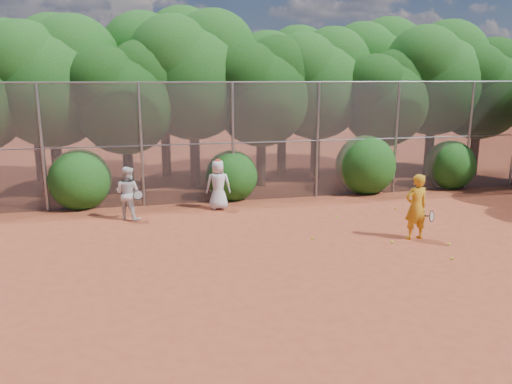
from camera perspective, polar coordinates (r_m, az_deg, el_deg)
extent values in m
plane|color=#953A21|center=(11.90, 7.46, -7.59)|extent=(80.00, 80.00, 0.00)
cylinder|color=gray|center=(16.85, -23.25, 4.58)|extent=(0.09, 0.09, 4.00)
cylinder|color=gray|center=(16.57, -12.97, 5.18)|extent=(0.09, 0.09, 4.00)
cylinder|color=gray|center=(16.83, -2.66, 5.62)|extent=(0.09, 0.09, 4.00)
cylinder|color=gray|center=(17.60, 7.04, 5.86)|extent=(0.09, 0.09, 4.00)
cylinder|color=gray|center=(18.83, 15.72, 5.94)|extent=(0.09, 0.09, 4.00)
cylinder|color=gray|center=(20.42, 23.18, 5.89)|extent=(0.09, 0.09, 4.00)
cylinder|color=gray|center=(16.89, 0.69, 12.46)|extent=(20.00, 0.05, 0.05)
cylinder|color=gray|center=(17.03, 0.67, 5.72)|extent=(20.00, 0.04, 0.04)
cube|color=slate|center=(17.03, 0.67, 5.72)|extent=(20.00, 0.02, 4.00)
cylinder|color=black|center=(19.39, -21.79, 3.47)|extent=(0.38, 0.38, 2.52)
sphere|color=#154912|center=(19.17, -22.42, 10.76)|extent=(4.03, 4.03, 4.03)
sphere|color=#154912|center=(19.47, -20.08, 13.95)|extent=(3.23, 3.23, 3.23)
sphere|color=#154912|center=(19.00, -24.93, 12.97)|extent=(3.02, 3.02, 3.02)
cylinder|color=black|center=(18.49, -14.39, 3.02)|extent=(0.36, 0.36, 2.17)
sphere|color=black|center=(18.26, -14.77, 9.61)|extent=(3.47, 3.47, 3.47)
sphere|color=black|center=(18.57, -12.71, 12.45)|extent=(2.78, 2.78, 2.78)
sphere|color=black|center=(18.00, -16.90, 11.65)|extent=(2.60, 2.60, 2.60)
cylinder|color=black|center=(19.53, -7.01, 4.58)|extent=(0.39, 0.39, 2.66)
sphere|color=#154912|center=(19.32, -7.23, 12.25)|extent=(4.26, 4.26, 4.26)
sphere|color=#154912|center=(19.86, -4.91, 15.39)|extent=(3.40, 3.40, 3.40)
sphere|color=#154912|center=(18.95, -9.52, 14.74)|extent=(3.19, 3.19, 3.19)
cylinder|color=black|center=(19.39, 0.58, 4.04)|extent=(0.37, 0.37, 2.27)
sphere|color=black|center=(19.16, 0.60, 10.64)|extent=(3.64, 3.64, 3.64)
sphere|color=black|center=(19.68, 2.47, 13.34)|extent=(2.91, 2.91, 2.91)
sphere|color=black|center=(18.74, -1.14, 12.81)|extent=(2.73, 2.73, 2.73)
cylinder|color=black|center=(20.84, 6.79, 4.82)|extent=(0.38, 0.38, 2.45)
sphere|color=#154912|center=(20.64, 6.97, 11.43)|extent=(3.92, 3.92, 3.92)
sphere|color=#154912|center=(21.27, 8.73, 14.07)|extent=(3.14, 3.14, 3.14)
sphere|color=#154912|center=(20.13, 5.43, 13.67)|extent=(2.94, 2.94, 2.94)
cylinder|color=black|center=(20.94, 14.18, 4.07)|extent=(0.36, 0.36, 2.10)
sphere|color=black|center=(20.73, 14.50, 9.70)|extent=(3.36, 3.36, 3.36)
sphere|color=black|center=(21.31, 15.85, 11.96)|extent=(2.69, 2.69, 2.69)
sphere|color=black|center=(20.22, 13.42, 11.59)|extent=(2.52, 2.52, 2.52)
cylinder|color=black|center=(22.65, 19.20, 5.02)|extent=(0.39, 0.39, 2.59)
sphere|color=#154912|center=(22.47, 19.69, 11.44)|extent=(4.14, 4.14, 4.14)
sphere|color=#154912|center=(23.27, 21.11, 13.92)|extent=(3.32, 3.32, 3.32)
sphere|color=#154912|center=(21.82, 18.65, 13.67)|extent=(3.11, 3.11, 3.11)
cylinder|color=black|center=(23.54, 23.71, 4.58)|extent=(0.37, 0.37, 2.31)
sphere|color=black|center=(23.36, 24.22, 10.07)|extent=(3.70, 3.70, 3.70)
sphere|color=black|center=(24.09, 25.34, 12.23)|extent=(2.96, 2.96, 2.96)
sphere|color=black|center=(22.74, 23.49, 11.96)|extent=(2.77, 2.77, 2.77)
cylinder|color=black|center=(21.80, -23.51, 4.42)|extent=(0.39, 0.39, 2.62)
sphere|color=#154912|center=(21.61, -24.14, 11.17)|extent=(4.20, 4.20, 4.20)
sphere|color=#154912|center=(21.89, -21.97, 14.13)|extent=(3.36, 3.36, 3.36)
sphere|color=#154912|center=(21.46, -26.48, 13.20)|extent=(3.15, 3.15, 3.15)
cylinder|color=black|center=(21.62, -10.27, 5.47)|extent=(0.40, 0.40, 2.80)
sphere|color=#154912|center=(21.44, -10.58, 12.76)|extent=(4.48, 4.48, 4.48)
sphere|color=#154912|center=(21.98, -8.33, 15.76)|extent=(3.58, 3.58, 3.58)
sphere|color=#154912|center=(21.11, -12.84, 15.09)|extent=(3.36, 3.36, 3.36)
cylinder|color=black|center=(22.04, 2.94, 5.43)|extent=(0.38, 0.38, 2.52)
sphere|color=#154912|center=(21.85, 3.02, 11.87)|extent=(4.03, 4.03, 4.03)
sphere|color=#154912|center=(22.47, 4.80, 14.44)|extent=(3.23, 3.23, 3.23)
sphere|color=#154912|center=(21.38, 1.39, 14.02)|extent=(3.02, 3.02, 3.02)
cylinder|color=black|center=(24.18, 12.93, 6.05)|extent=(0.40, 0.40, 2.73)
sphere|color=#154912|center=(24.01, 13.26, 12.39)|extent=(4.37, 4.37, 4.37)
sphere|color=#154912|center=(24.81, 14.82, 14.85)|extent=(3.49, 3.49, 3.49)
sphere|color=#154912|center=(23.40, 11.99, 14.59)|extent=(3.28, 3.28, 3.28)
sphere|color=#154912|center=(17.14, -19.50, 1.63)|extent=(2.00, 2.00, 2.00)
sphere|color=#154912|center=(17.29, -2.80, 2.12)|extent=(1.80, 1.80, 1.80)
sphere|color=#154912|center=(18.77, 12.42, 3.32)|extent=(2.20, 2.20, 2.20)
sphere|color=#154912|center=(20.52, 21.30, 3.12)|extent=(1.90, 1.90, 1.90)
imported|color=orange|center=(13.61, 17.82, -1.63)|extent=(0.66, 0.46, 1.74)
torus|color=black|center=(13.68, 19.44, -2.63)|extent=(0.28, 0.23, 0.30)
cylinder|color=black|center=(13.76, 18.59, -2.59)|extent=(0.19, 0.25, 0.06)
imported|color=silver|center=(15.97, -4.33, 0.84)|extent=(0.85, 0.62, 1.61)
ellipsoid|color=red|center=(15.82, -4.38, 3.55)|extent=(0.22, 0.22, 0.13)
sphere|color=#C4DB27|center=(15.81, -3.15, 0.90)|extent=(0.07, 0.07, 0.07)
imported|color=silver|center=(15.26, -14.44, -0.13)|extent=(0.98, 0.92, 1.60)
torus|color=black|center=(14.96, -13.32, -0.33)|extent=(0.34, 0.26, 0.27)
cylinder|color=black|center=(15.16, -13.09, -0.61)|extent=(0.10, 0.25, 0.18)
sphere|color=#C4DB27|center=(13.31, 15.28, -5.55)|extent=(0.07, 0.07, 0.07)
sphere|color=#C4DB27|center=(16.66, 15.64, -1.83)|extent=(0.07, 0.07, 0.07)
sphere|color=#C4DB27|center=(12.60, 21.50, -7.07)|extent=(0.07, 0.07, 0.07)
sphere|color=#C4DB27|center=(13.61, 21.19, -5.56)|extent=(0.07, 0.07, 0.07)
sphere|color=#C4DB27|center=(13.23, 6.43, -5.26)|extent=(0.07, 0.07, 0.07)
sphere|color=#C4DB27|center=(16.68, 18.68, -2.02)|extent=(0.07, 0.07, 0.07)
sphere|color=#C4DB27|center=(15.31, 9.21, -2.81)|extent=(0.07, 0.07, 0.07)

